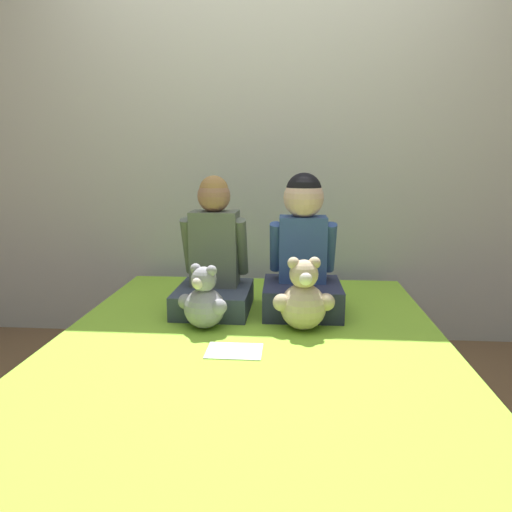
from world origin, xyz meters
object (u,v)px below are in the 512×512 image
object	(u,v)px
child_on_right	(303,256)
sign_card	(234,351)
child_on_left	(214,260)
bed	(250,388)
teddy_bear_held_by_right_child	(303,299)
teddy_bear_held_by_left_child	(204,301)

from	to	relation	value
child_on_right	sign_card	size ratio (longest dim) A/B	3.10
child_on_left	child_on_right	distance (m)	0.42
bed	teddy_bear_held_by_right_child	world-z (taller)	teddy_bear_held_by_right_child
teddy_bear_held_by_right_child	sign_card	xyz separation A→B (m)	(-0.26, -0.26, -0.13)
teddy_bear_held_by_right_child	sign_card	bearing A→B (deg)	-142.19
child_on_right	teddy_bear_held_by_left_child	xyz separation A→B (m)	(-0.42, -0.26, -0.15)
child_on_left	teddy_bear_held_by_right_child	world-z (taller)	child_on_left
child_on_left	teddy_bear_held_by_right_child	bearing A→B (deg)	-29.67
bed	child_on_left	distance (m)	0.63
child_on_right	teddy_bear_held_by_right_child	xyz separation A→B (m)	(0.00, -0.24, -0.14)
child_on_right	sign_card	xyz separation A→B (m)	(-0.26, -0.50, -0.27)
teddy_bear_held_by_left_child	teddy_bear_held_by_right_child	world-z (taller)	teddy_bear_held_by_right_child
teddy_bear_held_by_right_child	teddy_bear_held_by_left_child	bearing A→B (deg)	175.83
child_on_right	teddy_bear_held_by_right_child	size ratio (longest dim) A/B	2.08
child_on_left	sign_card	world-z (taller)	child_on_left
bed	child_on_left	bearing A→B (deg)	117.72
child_on_left	bed	bearing A→B (deg)	-61.36
bed	teddy_bear_held_by_left_child	size ratio (longest dim) A/B	7.03
sign_card	teddy_bear_held_by_left_child	bearing A→B (deg)	123.53
sign_card	child_on_left	bearing A→B (deg)	107.27
sign_card	child_on_right	bearing A→B (deg)	62.44
child_on_left	teddy_bear_held_by_left_child	world-z (taller)	child_on_left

